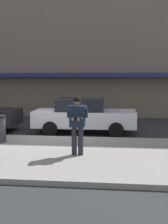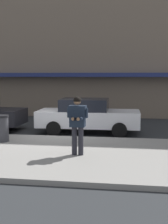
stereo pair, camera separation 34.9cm
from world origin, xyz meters
name	(u,v)px [view 1 (the left image)]	position (x,y,z in m)	size (l,w,h in m)	color
ground_plane	(51,138)	(0.00, 0.00, 0.00)	(80.00, 80.00, 0.00)	#2B2D30
sidewalk	(63,155)	(1.00, -2.85, 0.07)	(32.00, 5.30, 0.14)	gray
curb_paint_line	(75,138)	(1.00, 0.05, 0.00)	(28.00, 0.12, 0.01)	silver
storefront_facade	(93,19)	(1.00, 8.49, 6.23)	(28.00, 4.70, 12.49)	#756656
parked_sedan_mid	(84,116)	(1.20, 1.31, 0.79)	(4.53, 1.98, 1.54)	silver
man_texting_on_phone	(77,119)	(1.50, -3.09, 1.25)	(0.65, 0.59, 1.81)	#23232B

